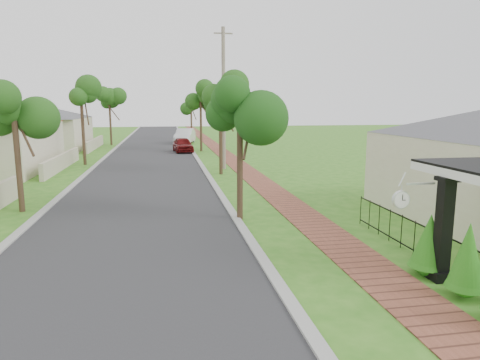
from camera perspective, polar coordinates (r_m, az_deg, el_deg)
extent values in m
plane|color=#33741B|center=(10.73, 0.78, -12.75)|extent=(160.00, 160.00, 0.00)
cube|color=#28282B|center=(30.04, -12.10, 1.71)|extent=(7.00, 120.00, 0.02)
cube|color=#9E9E99|center=(30.12, -5.15, 1.91)|extent=(0.30, 120.00, 0.10)
cube|color=#9E9E99|center=(30.40, -19.00, 1.49)|extent=(0.30, 120.00, 0.10)
cube|color=brown|center=(30.45, -0.27, 2.04)|extent=(1.50, 120.00, 0.03)
cube|color=black|center=(11.21, 25.49, -5.94)|extent=(0.30, 0.30, 2.52)
cube|color=black|center=(11.55, 25.06, -11.40)|extent=(0.48, 0.48, 0.24)
cube|color=black|center=(10.96, 25.95, 0.12)|extent=(0.42, 0.42, 0.10)
cube|color=black|center=(12.27, 24.02, -6.02)|extent=(0.03, 8.00, 0.03)
cube|color=black|center=(12.50, 23.76, -9.55)|extent=(0.03, 8.00, 0.03)
cylinder|color=black|center=(11.38, 27.64, -9.89)|extent=(0.02, 0.02, 1.00)
cylinder|color=black|center=(11.88, 25.67, -8.92)|extent=(0.02, 0.02, 1.00)
cylinder|color=black|center=(12.39, 23.87, -8.02)|extent=(0.02, 0.02, 1.00)
cylinder|color=black|center=(12.92, 22.23, -7.19)|extent=(0.02, 0.02, 1.00)
cylinder|color=black|center=(13.47, 20.72, -6.42)|extent=(0.02, 0.02, 1.00)
cylinder|color=black|center=(14.02, 19.34, -5.71)|extent=(0.02, 0.02, 1.00)
cylinder|color=black|center=(14.58, 18.06, -5.05)|extent=(0.02, 0.02, 1.00)
cylinder|color=black|center=(15.15, 16.88, -4.43)|extent=(0.02, 0.02, 1.00)
cylinder|color=black|center=(15.73, 15.79, -3.86)|extent=(0.02, 0.02, 1.00)
cylinder|color=#382619|center=(26.02, -2.59, 5.74)|extent=(0.22, 0.22, 4.55)
sphere|color=#204B14|center=(25.96, -2.63, 11.04)|extent=(1.70, 1.70, 1.70)
cylinder|color=#382619|center=(39.91, -5.23, 7.38)|extent=(0.22, 0.22, 4.90)
sphere|color=#204B14|center=(39.89, -5.29, 11.09)|extent=(1.70, 1.70, 1.70)
cylinder|color=#382619|center=(53.88, -6.50, 7.60)|extent=(0.22, 0.22, 4.20)
sphere|color=#204B14|center=(53.84, -6.55, 9.96)|extent=(1.70, 1.70, 1.70)
cylinder|color=#382619|center=(18.74, -27.47, 1.98)|extent=(0.22, 0.22, 3.85)
sphere|color=#204B14|center=(18.61, -27.97, 8.20)|extent=(1.60, 1.60, 1.60)
cylinder|color=#382619|center=(32.27, -20.20, 6.25)|extent=(0.22, 0.22, 4.90)
sphere|color=#204B14|center=(32.24, -20.47, 10.84)|extent=(1.70, 1.70, 1.70)
cylinder|color=#382619|center=(48.10, -16.89, 7.20)|extent=(0.22, 0.22, 4.55)
sphere|color=#204B14|center=(48.07, -17.03, 10.06)|extent=(1.70, 1.70, 1.70)
sphere|color=#156915|center=(10.67, 27.84, -11.97)|extent=(0.65, 0.65, 0.65)
cone|color=#156915|center=(10.45, 28.13, -8.55)|extent=(0.74, 0.74, 1.34)
sphere|color=#156915|center=(11.69, 23.77, -9.96)|extent=(0.73, 0.73, 0.73)
cone|color=#156915|center=(11.50, 23.98, -7.10)|extent=(0.83, 0.83, 1.22)
cube|color=#BFB299|center=(30.70, -22.64, 2.29)|extent=(0.25, 10.00, 1.00)
cube|color=beige|center=(45.74, -26.83, 5.48)|extent=(11.00, 10.00, 3.00)
pyramid|color=#4C4C51|center=(45.66, -27.06, 8.35)|extent=(15.56, 15.56, 1.60)
cube|color=#BFB299|center=(44.40, -18.78, 4.62)|extent=(0.25, 10.00, 1.00)
imported|color=maroon|center=(39.25, -7.63, 4.67)|extent=(1.95, 4.01, 1.32)
imported|color=white|center=(48.24, -7.35, 5.81)|extent=(2.72, 5.24, 1.64)
cylinder|color=#382619|center=(15.48, -0.02, 1.80)|extent=(0.22, 0.22, 3.92)
sphere|color=#1F5217|center=(15.33, -0.02, 9.49)|extent=(1.95, 1.95, 1.95)
cylinder|color=gray|center=(28.18, -2.21, 10.64)|extent=(0.24, 0.24, 9.06)
cube|color=gray|center=(28.54, -2.26, 18.96)|extent=(1.20, 0.08, 0.08)
cube|color=silver|center=(11.08, 22.95, -0.46)|extent=(0.72, 0.05, 0.05)
cylinder|color=silver|center=(10.85, 20.73, -1.40)|extent=(0.02, 0.02, 0.31)
cylinder|color=silver|center=(10.89, 20.66, -2.47)|extent=(0.43, 0.10, 0.43)
cylinder|color=white|center=(10.85, 20.81, -2.52)|extent=(0.37, 0.01, 0.37)
cylinder|color=white|center=(10.94, 20.52, -2.41)|extent=(0.37, 0.01, 0.37)
cube|color=black|center=(10.83, 20.86, -2.19)|extent=(0.01, 0.01, 0.14)
cube|color=black|center=(10.86, 21.02, -2.52)|extent=(0.09, 0.01, 0.02)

